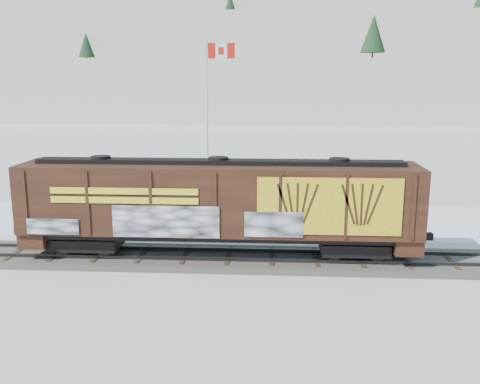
# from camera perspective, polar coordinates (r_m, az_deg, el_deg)

# --- Properties ---
(ground) EXTENTS (500.00, 500.00, 0.00)m
(ground) POSITION_cam_1_polar(r_m,az_deg,el_deg) (24.90, -1.23, -7.43)
(ground) COLOR white
(ground) RESTS_ON ground
(rail_track) EXTENTS (50.00, 3.40, 0.43)m
(rail_track) POSITION_cam_1_polar(r_m,az_deg,el_deg) (24.86, -1.23, -7.11)
(rail_track) COLOR #59544C
(rail_track) RESTS_ON ground
(parking_strip) EXTENTS (40.00, 8.00, 0.03)m
(parking_strip) POSITION_cam_1_polar(r_m,az_deg,el_deg) (32.05, -0.13, -2.97)
(parking_strip) COLOR white
(parking_strip) RESTS_ON ground
(hillside) EXTENTS (360.00, 110.00, 93.00)m
(hillside) POSITION_cam_1_polar(r_m,az_deg,el_deg) (163.34, 2.89, 14.04)
(hillside) COLOR white
(hillside) RESTS_ON ground
(hopper_railcar) EXTENTS (17.78, 3.06, 4.33)m
(hopper_railcar) POSITION_cam_1_polar(r_m,az_deg,el_deg) (24.14, -2.28, -1.01)
(hopper_railcar) COLOR black
(hopper_railcar) RESTS_ON rail_track
(flagpole) EXTENTS (2.30, 0.90, 10.77)m
(flagpole) POSITION_cam_1_polar(r_m,az_deg,el_deg) (36.08, -3.30, 5.02)
(flagpole) COLOR silver
(flagpole) RESTS_ON ground
(car_silver) EXTENTS (4.54, 2.44, 1.47)m
(car_silver) POSITION_cam_1_polar(r_m,az_deg,el_deg) (31.77, -12.93, -2.02)
(car_silver) COLOR #A6A8AD
(car_silver) RESTS_ON parking_strip
(car_white) EXTENTS (5.06, 2.86, 1.58)m
(car_white) POSITION_cam_1_polar(r_m,az_deg,el_deg) (31.63, -0.66, -1.67)
(car_white) COLOR silver
(car_white) RESTS_ON parking_strip
(car_dark) EXTENTS (5.09, 3.14, 1.38)m
(car_dark) POSITION_cam_1_polar(r_m,az_deg,el_deg) (31.36, 14.01, -2.34)
(car_dark) COLOR black
(car_dark) RESTS_ON parking_strip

